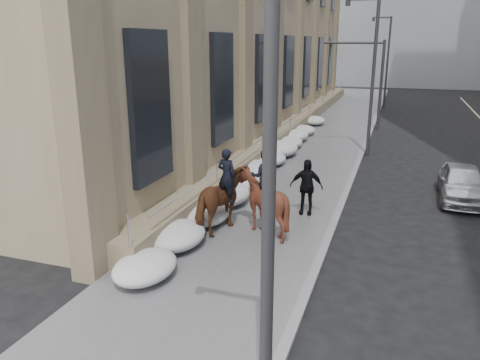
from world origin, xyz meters
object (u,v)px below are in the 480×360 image
Objects in this scene: pedestrian at (306,187)px; car_silver at (462,183)px; mounted_horse_right at (263,199)px; mounted_horse_left at (224,199)px.

pedestrian reaches higher than car_silver.
car_silver is (5.34, 3.74, -0.40)m from pedestrian.
mounted_horse_right is 1.36× the size of pedestrian.
mounted_horse_right is at bearing -136.07° from car_silver.
mounted_horse_right reaches higher than pedestrian.
mounted_horse_left is 3.21m from pedestrian.
car_silver is at bearing -152.95° from mounted_horse_right.
car_silver is (7.46, 6.14, -0.48)m from mounted_horse_left.
mounted_horse_left is at bearing 0.15° from mounted_horse_right.
mounted_horse_left is 0.65× the size of car_silver.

